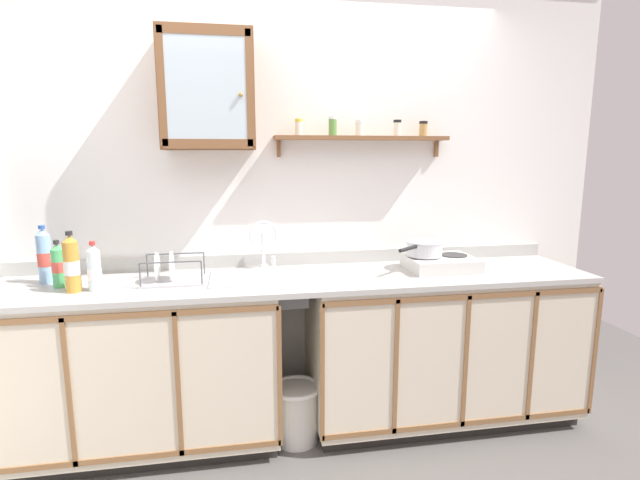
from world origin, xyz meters
name	(u,v)px	position (x,y,z in m)	size (l,w,h in m)	color
floor	(313,471)	(0.00, 0.00, 0.00)	(6.38, 6.38, 0.00)	#565451
back_wall	(293,198)	(0.00, 0.73, 1.36)	(3.98, 0.07, 2.70)	white
lower_cabinet_run	(137,369)	(-0.91, 0.39, 0.46)	(1.53, 0.63, 0.91)	black
lower_cabinet_run_right	(441,346)	(0.87, 0.39, 0.46)	(1.63, 0.63, 0.91)	black
countertop	(301,279)	(0.00, 0.39, 0.93)	(3.34, 0.65, 0.03)	#B2B2AD
backsplash	(295,258)	(0.00, 0.69, 0.98)	(3.34, 0.02, 0.08)	#B2B2AD
sink	(262,282)	(-0.22, 0.43, 0.91)	(0.57, 0.44, 0.44)	silver
hot_plate_stove	(441,263)	(0.85, 0.42, 0.98)	(0.40, 0.33, 0.08)	silver
saucepan	(424,248)	(0.75, 0.44, 1.07)	(0.33, 0.29, 0.09)	silver
bottle_soda_green_0	(58,266)	(-1.26, 0.40, 1.06)	(0.07, 0.07, 0.25)	#4CB266
bottle_water_blue_1	(45,257)	(-1.36, 0.50, 1.09)	(0.07, 0.07, 0.31)	#8CB7E0
bottle_juice_amber_2	(72,264)	(-1.17, 0.29, 1.08)	(0.08, 0.08, 0.31)	gold
bottle_water_clear_3	(94,269)	(-1.06, 0.30, 1.05)	(0.07, 0.07, 0.25)	silver
dish_rack	(172,276)	(-0.71, 0.40, 0.98)	(0.33, 0.24, 0.17)	#B2B2B7
wall_cabinet	(208,91)	(-0.48, 0.58, 1.96)	(0.50, 0.28, 0.64)	brown
spice_shelf	(362,136)	(0.41, 0.63, 1.73)	(1.05, 0.14, 0.23)	brown
trash_bin	(296,411)	(-0.05, 0.29, 0.17)	(0.29, 0.29, 0.33)	silver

